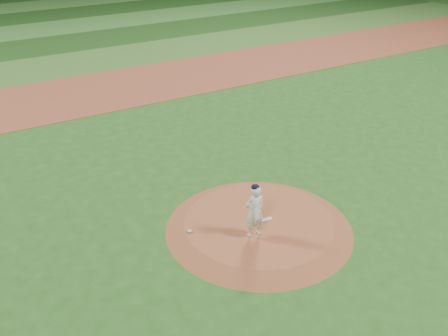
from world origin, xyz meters
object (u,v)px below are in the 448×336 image
Objects in this scene: pitchers_mound at (259,225)px; rosin_bag at (189,231)px; pitcher_on_mound at (254,211)px; pitching_rubber at (264,220)px.

rosin_bag is (-2.00, 0.57, 0.16)m from pitchers_mound.
pitchers_mound is 1.18m from pitcher_on_mound.
pitching_rubber is at bearing 33.36° from pitcher_on_mound.
pitchers_mound is 10.63× the size of pitching_rubber.
rosin_bag is at bearing 144.44° from pitcher_on_mound.
pitcher_on_mound reaches higher than pitchers_mound.
rosin_bag reaches higher than pitching_rubber.
pitcher_on_mound is (-0.67, -0.44, 0.80)m from pitching_rubber.
pitching_rubber is at bearing -17.34° from pitchers_mound.
pitcher_on_mound is (-0.52, -0.49, 0.94)m from pitchers_mound.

